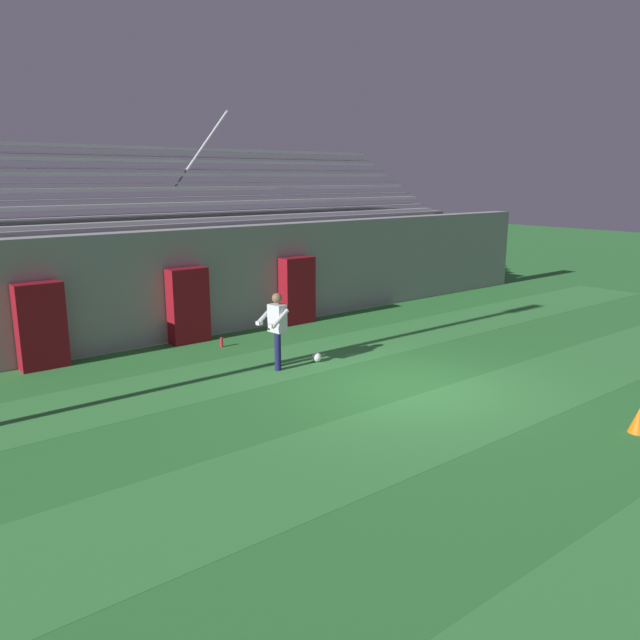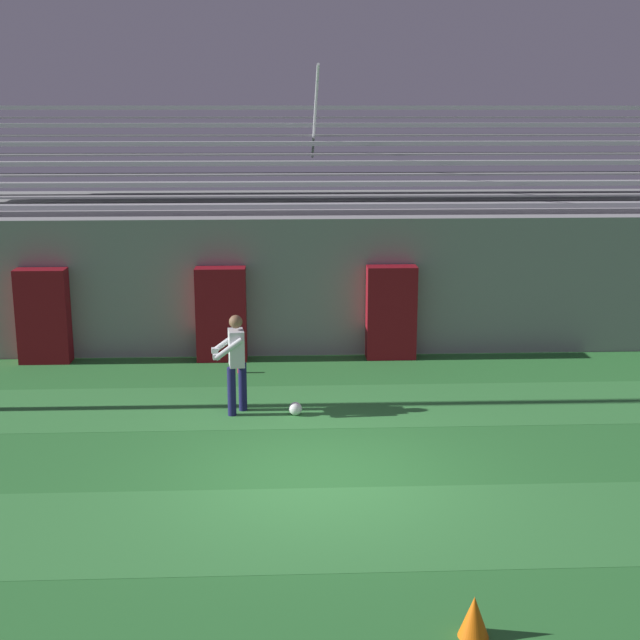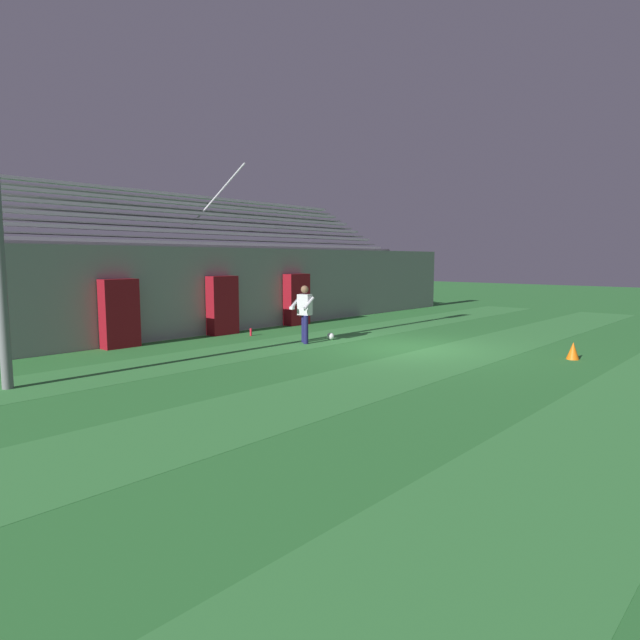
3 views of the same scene
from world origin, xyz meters
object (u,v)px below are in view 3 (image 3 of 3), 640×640
padding_pillar_gate_left (223,305)px  goalkeeper (304,310)px  traffic_cone (573,351)px  soccer_ball (331,336)px  padding_pillar_far_left (120,314)px  padding_pillar_gate_right (297,299)px  water_bottle (251,332)px

padding_pillar_gate_left → goalkeeper: (0.43, -3.24, 0.01)m
padding_pillar_gate_left → traffic_cone: size_ratio=4.49×
soccer_ball → goalkeeper: bearing=171.2°
padding_pillar_far_left → traffic_cone: bearing=-56.5°
padding_pillar_gate_right → water_bottle: bearing=-162.9°
traffic_cone → water_bottle: size_ratio=1.75×
padding_pillar_gate_left → padding_pillar_gate_right: same height
goalkeeper → soccer_ball: size_ratio=7.59×
padding_pillar_gate_right → goalkeeper: padding_pillar_gate_right is taller
padding_pillar_gate_left → soccer_ball: (1.41, -3.39, -0.83)m
padding_pillar_far_left → goalkeeper: padding_pillar_far_left is taller
traffic_cone → goalkeeper: bearing=111.3°
soccer_ball → padding_pillar_far_left: bearing=145.4°
padding_pillar_gate_right → padding_pillar_gate_left: bearing=180.0°
padding_pillar_gate_left → padding_pillar_far_left: same height
padding_pillar_gate_right → soccer_ball: size_ratio=8.57×
padding_pillar_gate_right → water_bottle: padding_pillar_gate_right is taller
padding_pillar_gate_right → padding_pillar_far_left: (-6.91, 0.00, 0.00)m
padding_pillar_gate_left → soccer_ball: padding_pillar_gate_left is taller
goalkeeper → water_bottle: (-0.05, 2.31, -0.83)m
padding_pillar_far_left → traffic_cone: size_ratio=4.49×
padding_pillar_gate_left → soccer_ball: bearing=-67.4°
padding_pillar_gate_left → padding_pillar_far_left: 3.50m
padding_pillar_gate_left → padding_pillar_gate_right: (3.40, 0.00, 0.00)m
padding_pillar_far_left → traffic_cone: padding_pillar_far_left is taller
padding_pillar_gate_left → goalkeeper: size_ratio=1.13×
padding_pillar_gate_right → goalkeeper: (-2.97, -3.24, 0.01)m
padding_pillar_gate_right → water_bottle: 3.27m
goalkeeper → water_bottle: 2.45m
padding_pillar_gate_left → goalkeeper: padding_pillar_gate_left is taller
padding_pillar_far_left → traffic_cone: (6.50, -9.80, -0.73)m
water_bottle → padding_pillar_gate_left: bearing=112.2°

